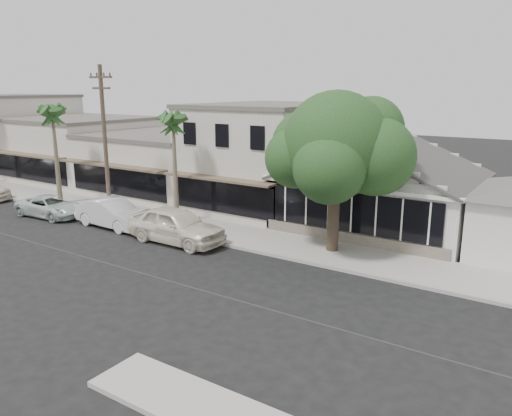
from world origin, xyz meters
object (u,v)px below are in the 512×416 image
Objects in this scene: car_0 at (176,225)px; car_2 at (51,206)px; shade_tree at (337,147)px; utility_pole at (105,140)px; car_1 at (113,213)px.

car_2 is (-10.00, -0.34, -0.28)m from car_0.
shade_tree is (7.28, 3.14, 4.12)m from car_0.
utility_pole is 1.95× the size of car_2.
shade_tree is at bearing 8.48° from utility_pole.
utility_pole is 1.66× the size of car_0.
utility_pole reaches higher than car_1.
car_0 reaches higher than car_1.
car_1 is 13.33m from shade_tree.
car_1 is 0.64× the size of shade_tree.
utility_pole reaches higher than shade_tree.
car_0 is 10.01m from car_2.
utility_pole is at bearing 56.96° from car_1.
utility_pole is 1.17× the size of shade_tree.
utility_pole is 1.85× the size of car_1.
car_1 is at bearing -34.68° from utility_pole.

